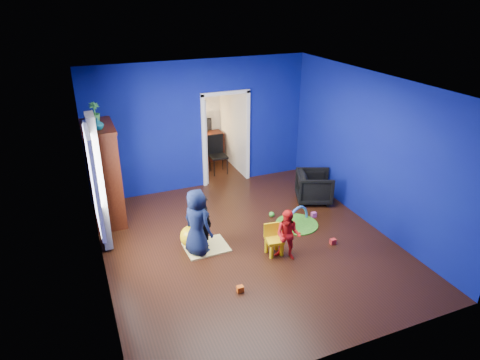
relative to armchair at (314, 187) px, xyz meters
name	(u,v)px	position (x,y,z in m)	size (l,w,h in m)	color
floor	(249,244)	(-1.99, -1.05, -0.34)	(5.00, 5.50, 0.01)	black
ceiling	(250,84)	(-1.99, -1.05, 2.56)	(5.00, 5.50, 0.01)	white
wall_back	(200,126)	(-1.99, 1.70, 1.11)	(5.00, 0.02, 2.90)	navy
wall_front	(346,259)	(-1.99, -3.80, 1.11)	(5.00, 0.02, 2.90)	navy
wall_left	(94,196)	(-4.49, -1.05, 1.11)	(0.02, 5.50, 2.90)	navy
wall_right	(371,151)	(0.51, -1.05, 1.11)	(0.02, 5.50, 2.90)	navy
alcove	(213,121)	(-1.39, 2.58, 0.91)	(1.00, 1.75, 2.50)	silver
armchair	(314,187)	(0.00, 0.00, 0.00)	(0.72, 0.74, 0.67)	black
child_black	(204,221)	(-2.75, -0.77, 0.17)	(0.37, 0.24, 1.01)	black
child_navy	(197,222)	(-2.92, -0.96, 0.27)	(0.59, 0.39, 1.21)	#0F1638
toddler_red	(288,235)	(-1.55, -1.69, 0.12)	(0.44, 0.34, 0.91)	red
vase	(98,124)	(-4.21, 0.58, 1.73)	(0.20, 0.20, 0.21)	#0C5A67
potted_plant	(94,112)	(-4.21, 1.10, 1.81)	(0.21, 0.21, 0.37)	green
tv_armoire	(104,174)	(-4.21, 0.88, 0.64)	(0.58, 1.14, 1.96)	#3E130A
crt_tv	(106,172)	(-4.17, 0.88, 0.68)	(0.46, 0.70, 0.54)	silver
yellow_blanket	(206,247)	(-2.75, -0.87, -0.32)	(0.75, 0.60, 0.03)	#F2E07A
hopper_ball	(191,236)	(-2.97, -0.71, -0.14)	(0.40, 0.40, 0.40)	yellow
kid_chair	(274,241)	(-1.70, -1.49, -0.09)	(0.28, 0.28, 0.50)	yellow
play_mat	(297,224)	(-0.84, -0.77, -0.33)	(0.83, 0.83, 0.02)	green
toy_arch	(297,224)	(-0.84, -0.77, -0.32)	(0.75, 0.75, 0.05)	#3F8CD8
window_left	(92,181)	(-4.48, -0.70, 1.21)	(0.03, 0.95, 1.55)	white
curtain	(99,183)	(-4.36, -0.15, 0.91)	(0.14, 0.42, 2.40)	slate
doorway	(226,140)	(-1.39, 1.70, 0.71)	(1.16, 0.10, 2.10)	white
study_desk	(206,147)	(-1.39, 3.21, 0.04)	(0.88, 0.44, 0.75)	#3D140A
desk_monitor	(204,125)	(-1.39, 3.33, 0.61)	(0.40, 0.05, 0.32)	black
desk_lamp	(195,127)	(-1.67, 3.27, 0.59)	(0.14, 0.14, 0.14)	#FFD88C
folding_chair	(218,156)	(-1.39, 2.25, 0.12)	(0.40, 0.40, 0.92)	black
book_shelf	(203,84)	(-1.39, 3.32, 1.68)	(0.88, 0.24, 0.04)	white
toy_0	(333,242)	(-0.57, -1.62, -0.29)	(0.10, 0.08, 0.10)	red
toy_1	(318,198)	(0.12, -0.01, -0.28)	(0.11, 0.11, 0.11)	#247FCE
toy_2	(240,289)	(-2.64, -2.22, -0.29)	(0.10, 0.08, 0.10)	#F45A0C
toy_3	(272,214)	(-1.16, -0.29, -0.28)	(0.11, 0.11, 0.11)	green
toy_4	(314,215)	(-0.37, -0.62, -0.29)	(0.10, 0.08, 0.10)	#DC52A2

